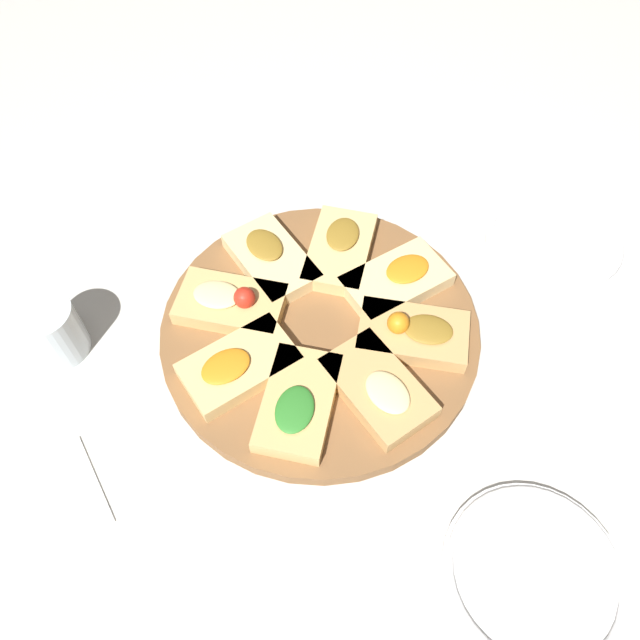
% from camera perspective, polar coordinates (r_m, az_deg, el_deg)
% --- Properties ---
extents(ground_plane, '(3.00, 3.00, 0.00)m').
position_cam_1_polar(ground_plane, '(0.87, 0.00, -1.22)').
color(ground_plane, beige).
extents(serving_board, '(0.44, 0.44, 0.02)m').
position_cam_1_polar(serving_board, '(0.86, 0.00, -0.84)').
color(serving_board, brown).
rests_on(serving_board, ground_plane).
extents(focaccia_slice_0, '(0.13, 0.17, 0.05)m').
position_cam_1_polar(focaccia_slice_0, '(0.83, 8.48, -1.16)').
color(focaccia_slice_0, tan).
rests_on(focaccia_slice_0, serving_board).
extents(focaccia_slice_1, '(0.13, 0.16, 0.03)m').
position_cam_1_polar(focaccia_slice_1, '(0.88, 7.03, 3.63)').
color(focaccia_slice_1, '#E5C689').
rests_on(focaccia_slice_1, serving_board).
extents(focaccia_slice_2, '(0.17, 0.14, 0.03)m').
position_cam_1_polar(focaccia_slice_2, '(0.91, 1.84, 6.49)').
color(focaccia_slice_2, '#DBB775').
rests_on(focaccia_slice_2, serving_board).
extents(focaccia_slice_3, '(0.16, 0.13, 0.03)m').
position_cam_1_polar(focaccia_slice_3, '(0.90, -4.50, 5.60)').
color(focaccia_slice_3, '#E5C689').
rests_on(focaccia_slice_3, serving_board).
extents(focaccia_slice_4, '(0.14, 0.17, 0.05)m').
position_cam_1_polar(focaccia_slice_4, '(0.86, -8.16, 1.58)').
color(focaccia_slice_4, tan).
rests_on(focaccia_slice_4, serving_board).
extents(focaccia_slice_5, '(0.13, 0.17, 0.03)m').
position_cam_1_polar(focaccia_slice_5, '(0.81, -7.47, -4.16)').
color(focaccia_slice_5, '#DBB775').
rests_on(focaccia_slice_5, serving_board).
extents(focaccia_slice_6, '(0.17, 0.14, 0.03)m').
position_cam_1_polar(focaccia_slice_6, '(0.78, -2.02, -7.56)').
color(focaccia_slice_6, tan).
rests_on(focaccia_slice_6, serving_board).
extents(focaccia_slice_7, '(0.17, 0.13, 0.03)m').
position_cam_1_polar(focaccia_slice_7, '(0.79, 5.35, -6.21)').
color(focaccia_slice_7, tan).
rests_on(focaccia_slice_7, serving_board).
extents(plate_left, '(0.22, 0.22, 0.02)m').
position_cam_1_polar(plate_left, '(1.03, 20.88, 6.84)').
color(plate_left, white).
rests_on(plate_left, ground_plane).
extents(plate_right, '(0.20, 0.20, 0.02)m').
position_cam_1_polar(plate_right, '(0.77, 18.98, -21.05)').
color(plate_right, white).
rests_on(plate_right, ground_plane).
extents(water_glass, '(0.08, 0.08, 0.09)m').
position_cam_1_polar(water_glass, '(0.89, -23.36, -0.86)').
color(water_glass, silver).
rests_on(water_glass, ground_plane).
extents(napkin_stack, '(0.15, 0.14, 0.00)m').
position_cam_1_polar(napkin_stack, '(0.83, -23.14, -14.85)').
color(napkin_stack, white).
rests_on(napkin_stack, ground_plane).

